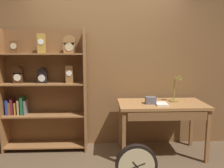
{
  "coord_description": "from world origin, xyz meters",
  "views": [
    {
      "loc": [
        -0.05,
        -2.45,
        1.6
      ],
      "look_at": [
        0.08,
        0.55,
        1.14
      ],
      "focal_mm": 36.37,
      "sensor_mm": 36.0,
      "label": 1
    }
  ],
  "objects_px": {
    "workbench": "(162,109)",
    "toolbox_small": "(151,100)",
    "open_repair_manual": "(162,104)",
    "round_clock_large": "(136,166)",
    "bookshelf": "(43,89)",
    "desk_lamp": "(177,87)"
  },
  "relations": [
    {
      "from": "workbench",
      "to": "toolbox_small",
      "type": "relative_size",
      "value": 8.72
    },
    {
      "from": "open_repair_manual",
      "to": "toolbox_small",
      "type": "bearing_deg",
      "value": 155.31
    },
    {
      "from": "toolbox_small",
      "to": "round_clock_large",
      "type": "bearing_deg",
      "value": -111.96
    },
    {
      "from": "round_clock_large",
      "to": "toolbox_small",
      "type": "bearing_deg",
      "value": 68.04
    },
    {
      "from": "bookshelf",
      "to": "open_repair_manual",
      "type": "height_order",
      "value": "bookshelf"
    },
    {
      "from": "bookshelf",
      "to": "open_repair_manual",
      "type": "relative_size",
      "value": 8.71
    },
    {
      "from": "bookshelf",
      "to": "toolbox_small",
      "type": "bearing_deg",
      "value": -11.79
    },
    {
      "from": "toolbox_small",
      "to": "workbench",
      "type": "bearing_deg",
      "value": 5.93
    },
    {
      "from": "round_clock_large",
      "to": "open_repair_manual",
      "type": "bearing_deg",
      "value": 57.12
    },
    {
      "from": "open_repair_manual",
      "to": "round_clock_large",
      "type": "relative_size",
      "value": 0.42
    },
    {
      "from": "workbench",
      "to": "round_clock_large",
      "type": "distance_m",
      "value": 1.06
    },
    {
      "from": "bookshelf",
      "to": "open_repair_manual",
      "type": "xyz_separation_m",
      "value": [
        1.78,
        -0.42,
        -0.15
      ]
    },
    {
      "from": "desk_lamp",
      "to": "toolbox_small",
      "type": "relative_size",
      "value": 3.0
    },
    {
      "from": "toolbox_small",
      "to": "open_repair_manual",
      "type": "relative_size",
      "value": 0.67
    },
    {
      "from": "bookshelf",
      "to": "round_clock_large",
      "type": "bearing_deg",
      "value": -40.87
    },
    {
      "from": "toolbox_small",
      "to": "open_repair_manual",
      "type": "height_order",
      "value": "toolbox_small"
    },
    {
      "from": "round_clock_large",
      "to": "desk_lamp",
      "type": "bearing_deg",
      "value": 50.81
    },
    {
      "from": "bookshelf",
      "to": "open_repair_manual",
      "type": "distance_m",
      "value": 1.84
    },
    {
      "from": "round_clock_large",
      "to": "workbench",
      "type": "bearing_deg",
      "value": 58.49
    },
    {
      "from": "bookshelf",
      "to": "workbench",
      "type": "height_order",
      "value": "bookshelf"
    },
    {
      "from": "toolbox_small",
      "to": "open_repair_manual",
      "type": "xyz_separation_m",
      "value": [
        0.14,
        -0.08,
        -0.04
      ]
    },
    {
      "from": "bookshelf",
      "to": "desk_lamp",
      "type": "distance_m",
      "value": 2.07
    }
  ]
}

